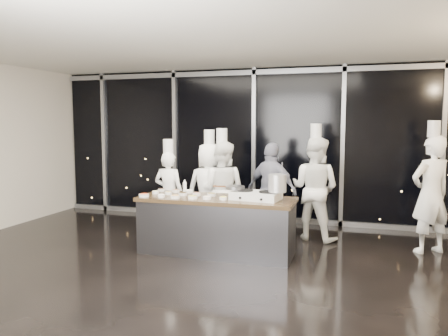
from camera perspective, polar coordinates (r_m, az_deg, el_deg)
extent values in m
plane|color=black|center=(6.27, -3.66, -13.34)|extent=(9.00, 9.00, 0.00)
cube|color=beige|center=(9.28, 4.07, 3.04)|extent=(9.00, 0.02, 3.20)
cube|color=white|center=(6.03, -3.87, 16.73)|extent=(9.00, 7.00, 0.02)
cube|color=black|center=(9.22, 3.99, 3.03)|extent=(8.90, 0.04, 3.18)
cube|color=gray|center=(9.22, 3.98, 12.36)|extent=(8.90, 0.08, 0.10)
cube|color=gray|center=(9.39, 3.84, -6.48)|extent=(8.90, 0.08, 0.10)
cube|color=gray|center=(10.61, -15.38, 3.21)|extent=(0.08, 0.08, 3.20)
cube|color=gray|center=(9.75, -6.44, 3.16)|extent=(0.08, 0.08, 3.20)
cube|color=gray|center=(9.18, 3.91, 3.01)|extent=(0.08, 0.08, 3.20)
cube|color=gray|center=(8.93, 15.23, 2.73)|extent=(0.08, 0.08, 3.20)
cube|color=gray|center=(9.04, 26.71, 2.34)|extent=(0.08, 0.08, 3.20)
cube|color=#3A3A40|center=(6.97, -1.00, -7.75)|extent=(2.40, 0.80, 0.84)
cube|color=#46321D|center=(6.87, -1.00, -4.11)|extent=(2.46, 0.86, 0.06)
cube|color=silver|center=(6.69, 4.19, -3.62)|extent=(0.77, 0.53, 0.12)
cylinder|color=black|center=(6.74, 2.78, -2.93)|extent=(0.27, 0.27, 0.02)
cylinder|color=black|center=(6.62, 5.64, -3.12)|extent=(0.27, 0.27, 0.02)
cylinder|color=black|center=(6.54, 2.11, -3.92)|extent=(0.04, 0.02, 0.04)
cylinder|color=black|center=(6.42, 4.86, -4.12)|extent=(0.04, 0.02, 0.04)
cylinder|color=slate|center=(6.79, 1.47, -2.57)|extent=(0.33, 0.33, 0.05)
cube|color=#4C2B14|center=(6.89, -0.48, -2.37)|extent=(0.22, 0.06, 0.02)
cylinder|color=silver|center=(6.55, 6.99, -1.98)|extent=(0.30, 0.30, 0.27)
cylinder|color=silver|center=(7.04, -10.41, -3.53)|extent=(0.16, 0.16, 0.04)
cylinder|color=#C44620|center=(7.04, -10.42, -3.39)|extent=(0.13, 0.13, 0.01)
cylinder|color=silver|center=(7.30, -8.93, -3.17)|extent=(0.11, 0.11, 0.04)
cylinder|color=beige|center=(7.30, -8.94, -3.04)|extent=(0.09, 0.09, 0.01)
cylinder|color=silver|center=(7.54, -8.20, -2.86)|extent=(0.11, 0.11, 0.04)
cylinder|color=black|center=(7.54, -8.20, -2.74)|extent=(0.09, 0.09, 0.01)
cylinder|color=silver|center=(6.94, -8.18, -3.63)|extent=(0.12, 0.12, 0.04)
cylinder|color=white|center=(6.94, -8.18, -3.49)|extent=(0.09, 0.09, 0.01)
cylinder|color=silver|center=(7.18, -7.27, -3.29)|extent=(0.12, 0.12, 0.04)
cylinder|color=tan|center=(7.18, -7.27, -3.16)|extent=(0.10, 0.10, 0.01)
cylinder|color=silver|center=(7.40, -6.31, -3.00)|extent=(0.13, 0.13, 0.04)
cylinder|color=#926849|center=(7.40, -6.31, -2.88)|extent=(0.11, 0.11, 0.01)
cylinder|color=silver|center=(6.83, -6.38, -3.76)|extent=(0.15, 0.15, 0.04)
cylinder|color=tan|center=(6.83, -6.38, -3.62)|extent=(0.12, 0.12, 0.01)
cylinder|color=silver|center=(7.08, -5.41, -3.40)|extent=(0.14, 0.14, 0.04)
cylinder|color=black|center=(7.08, -5.41, -3.27)|extent=(0.12, 0.12, 0.01)
cylinder|color=silver|center=(7.33, -4.59, -3.07)|extent=(0.15, 0.15, 0.04)
cylinder|color=white|center=(7.33, -4.59, -2.94)|extent=(0.12, 0.12, 0.01)
cylinder|color=silver|center=(6.77, -4.11, -3.83)|extent=(0.15, 0.15, 0.04)
cylinder|color=#B8AB49|center=(6.76, -4.11, -3.70)|extent=(0.12, 0.12, 0.01)
cylinder|color=silver|center=(7.03, -3.60, -3.46)|extent=(0.13, 0.13, 0.04)
cylinder|color=tan|center=(7.03, -3.60, -3.32)|extent=(0.11, 0.11, 0.01)
cylinder|color=silver|center=(6.70, -2.22, -3.92)|extent=(0.13, 0.13, 0.04)
cylinder|color=beige|center=(6.70, -2.22, -3.78)|extent=(0.11, 0.11, 0.01)
cylinder|color=silver|center=(6.99, -1.61, -3.50)|extent=(0.15, 0.15, 0.04)
cylinder|color=olive|center=(6.99, -1.61, -3.37)|extent=(0.12, 0.12, 0.01)
cylinder|color=silver|center=(6.66, -0.11, -3.98)|extent=(0.12, 0.12, 0.04)
cylinder|color=#FFEE54|center=(6.65, -0.11, -3.84)|extent=(0.10, 0.10, 0.01)
cylinder|color=white|center=(7.40, -5.15, -2.53)|extent=(0.06, 0.06, 0.16)
cone|color=white|center=(7.38, -5.16, -1.69)|extent=(0.05, 0.05, 0.05)
imported|color=white|center=(8.08, -7.21, -3.34)|extent=(0.57, 0.38, 1.54)
cylinder|color=silver|center=(7.98, -7.29, 2.84)|extent=(0.19, 0.19, 0.26)
imported|color=white|center=(7.91, -1.91, -2.86)|extent=(0.89, 0.63, 1.72)
cylinder|color=silver|center=(7.82, -1.93, 4.08)|extent=(0.21, 0.21, 0.26)
imported|color=white|center=(7.78, -0.28, -2.91)|extent=(0.85, 0.66, 1.74)
cylinder|color=silver|center=(7.69, -0.28, 4.25)|extent=(0.19, 0.19, 0.26)
imported|color=#141939|center=(7.90, 6.25, -2.91)|extent=(1.09, 0.77, 1.71)
imported|color=white|center=(7.87, 11.76, -2.64)|extent=(1.05, 0.93, 1.82)
cylinder|color=silver|center=(7.78, 11.92, 4.73)|extent=(0.24, 0.24, 0.26)
imported|color=white|center=(7.65, 25.38, -3.15)|extent=(0.82, 0.75, 1.87)
cylinder|color=silver|center=(7.56, 25.73, 4.63)|extent=(0.26, 0.26, 0.26)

